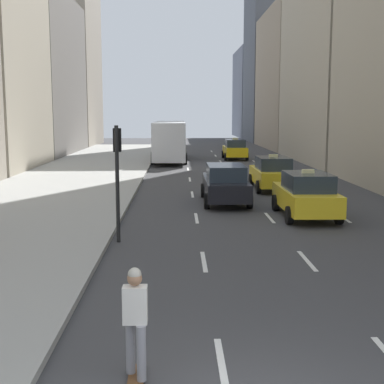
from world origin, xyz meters
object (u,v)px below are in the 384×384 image
taxi_second (235,149)px  city_bus (170,139)px  traffic_light_pole (117,164)px  skateboarder (135,319)px  sedan_black_near (225,183)px  taxi_lead (306,195)px  taxi_third (272,173)px

taxi_second → city_bus: 5.85m
traffic_light_pole → skateboarder: bearing=-82.1°
sedan_black_near → taxi_second: bearing=82.9°
taxi_lead → taxi_second: (0.00, 26.03, 0.00)m
taxi_lead → taxi_second: bearing=90.0°
sedan_black_near → city_bus: 21.46m
traffic_light_pole → taxi_lead: bearing=28.7°
sedan_black_near → skateboarder: bearing=-99.7°
taxi_second → skateboarder: size_ratio=2.52×
skateboarder → taxi_second: bearing=81.9°
taxi_second → traffic_light_pole: (-6.75, -29.73, 1.53)m
taxi_third → sedan_black_near: (-2.80, -4.02, -0.00)m
taxi_third → sedan_black_near: taxi_third is taller
city_bus → skateboarder: size_ratio=6.65×
taxi_second → taxi_third: same height
skateboarder → taxi_lead: bearing=66.2°
city_bus → skateboarder: bearing=-89.9°
taxi_second → sedan_black_near: 22.80m
taxi_lead → city_bus: (-5.61, 24.65, 0.91)m
skateboarder → traffic_light_pole: traffic_light_pole is taller
taxi_third → sedan_black_near: size_ratio=0.88×
skateboarder → traffic_light_pole: bearing=97.9°
taxi_second → sedan_black_near: bearing=-97.1°
taxi_second → city_bus: (-5.61, -1.37, 0.91)m
taxi_second → taxi_third: 18.60m
taxi_lead → taxi_third: (0.00, 7.42, 0.00)m
taxi_lead → skateboarder: 13.69m
sedan_black_near → skateboarder: size_ratio=2.85×
taxi_lead → traffic_light_pole: (-6.75, -3.70, 1.53)m
taxi_lead → taxi_third: same height
taxi_second → traffic_light_pole: 30.52m
sedan_black_near → skateboarder: 16.16m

